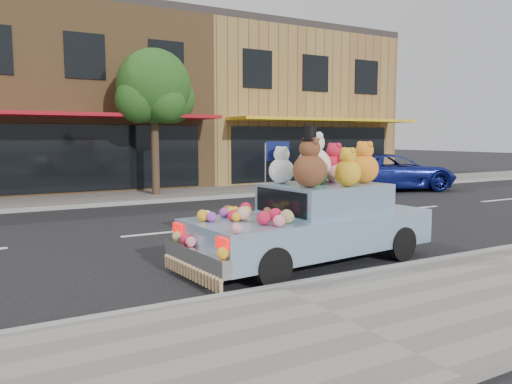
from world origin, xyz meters
TOP-DOWN VIEW (x-y plane):
  - ground at (0.00, 0.00)m, footprint 120.00×120.00m
  - near_sidewalk at (0.00, -6.50)m, footprint 60.00×3.00m
  - far_sidewalk at (0.00, 6.50)m, footprint 60.00×3.00m
  - near_kerb at (0.00, -5.00)m, footprint 60.00×0.12m
  - far_kerb at (0.00, 5.00)m, footprint 60.00×0.12m
  - storefront_mid at (0.00, 11.97)m, footprint 10.00×9.80m
  - storefront_right at (10.00, 11.97)m, footprint 10.00×9.80m
  - street_tree at (2.03, 6.55)m, footprint 3.00×2.70m
  - car_blue at (11.09, 4.24)m, footprint 5.75×3.80m
  - art_car at (1.46, -3.79)m, footprint 4.63×2.16m

SIDE VIEW (x-z plane):
  - ground at x=0.00m, z-range 0.00..0.00m
  - near_sidewalk at x=0.00m, z-range 0.00..0.12m
  - far_sidewalk at x=0.00m, z-range 0.00..0.12m
  - near_kerb at x=0.00m, z-range 0.00..0.13m
  - far_kerb at x=0.00m, z-range 0.00..0.13m
  - car_blue at x=11.09m, z-range 0.00..1.47m
  - art_car at x=1.46m, z-range -0.35..1.99m
  - storefront_mid at x=0.00m, z-range -0.01..7.29m
  - storefront_right at x=10.00m, z-range -0.01..7.29m
  - street_tree at x=2.03m, z-range 1.08..6.30m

